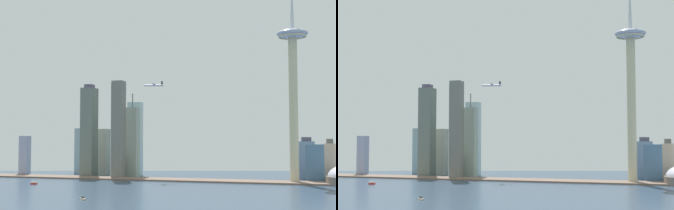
# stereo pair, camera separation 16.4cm
# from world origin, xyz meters

# --- Properties ---
(waterfront_pier) EXTENTS (698.21, 47.67, 2.40)m
(waterfront_pier) POSITION_xyz_m (0.00, 542.74, 1.20)
(waterfront_pier) COLOR #755E4F
(waterfront_pier) RESTS_ON ground
(observation_tower) EXTENTS (46.72, 46.72, 314.56)m
(observation_tower) POSITION_xyz_m (222.25, 553.10, 168.55)
(observation_tower) COLOR beige
(observation_tower) RESTS_ON ground
(skyscraper_0) EXTENTS (15.27, 16.53, 70.09)m
(skyscraper_0) POSITION_xyz_m (-251.00, 576.99, 35.04)
(skyscraper_0) COLOR #989FBF
(skyscraper_0) RESTS_ON ground
(skyscraper_1) EXTENTS (25.99, 26.66, 67.90)m
(skyscraper_1) POSITION_xyz_m (238.55, 630.67, 31.84)
(skyscraper_1) COLOR #6A84A1
(skyscraper_1) RESTS_ON ground
(skyscraper_2) EXTENTS (27.14, 21.00, 56.86)m
(skyscraper_2) POSITION_xyz_m (251.42, 581.97, 28.43)
(skyscraper_2) COLOR #476B8D
(skyscraper_2) RESTS_ON ground
(skyscraper_3) EXTENTS (20.19, 20.10, 142.47)m
(skyscraper_3) POSITION_xyz_m (-47.10, 585.82, 59.24)
(skyscraper_3) COLOR #92A091
(skyscraper_3) RESTS_ON ground
(skyscraper_4) EXTENTS (18.41, 20.15, 161.36)m
(skyscraper_4) POSITION_xyz_m (-60.48, 555.54, 80.68)
(skyscraper_4) COLOR slate
(skyscraper_4) RESTS_ON ground
(skyscraper_5) EXTENTS (19.54, 26.08, 84.76)m
(skyscraper_5) POSITION_xyz_m (-177.78, 658.30, 42.38)
(skyscraper_5) COLOR #90ACB4
(skyscraper_5) RESTS_ON ground
(skyscraper_6) EXTENTS (22.74, 25.96, 160.12)m
(skyscraper_6) POSITION_xyz_m (-126.25, 581.07, 78.06)
(skyscraper_6) COLOR slate
(skyscraper_6) RESTS_ON ground
(skyscraper_7) EXTENTS (17.40, 14.53, 65.17)m
(skyscraper_7) POSITION_xyz_m (274.29, 616.33, 30.35)
(skyscraper_7) COLOR tan
(skyscraper_7) RESTS_ON ground
(skyscraper_8) EXTENTS (20.65, 20.62, 82.65)m
(skyscraper_8) POSITION_xyz_m (-115.42, 616.09, 41.33)
(skyscraper_8) COLOR #B9BBA9
(skyscraper_8) RESTS_ON ground
(skyscraper_9) EXTENTS (23.46, 18.46, 129.60)m
(skyscraper_9) POSITION_xyz_m (-53.96, 617.50, 64.80)
(skyscraper_9) COLOR #9EBEC1
(skyscraper_9) RESTS_ON ground
(skyscraper_10) EXTENTS (21.70, 21.42, 173.01)m
(skyscraper_10) POSITION_xyz_m (-99.18, 649.21, 84.75)
(skyscraper_10) COLOR #90B2BD
(skyscraper_10) RESTS_ON ground
(boat_0) EXTENTS (9.90, 6.01, 4.05)m
(boat_0) POSITION_xyz_m (-136.35, 422.79, 1.49)
(boat_0) COLOR red
(boat_0) RESTS_ON ground
(boat_2) EXTENTS (10.33, 11.49, 4.01)m
(boat_2) POSITION_xyz_m (10.81, 281.88, 1.46)
(boat_2) COLOR beige
(boat_2) RESTS_ON ground
(airplane) EXTENTS (31.90, 32.20, 8.27)m
(airplane) POSITION_xyz_m (1.26, 554.47, 152.44)
(airplane) COLOR white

